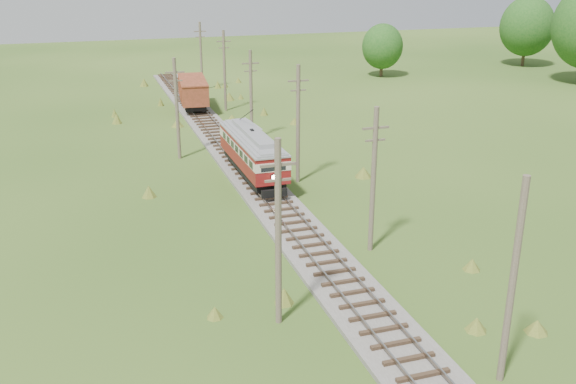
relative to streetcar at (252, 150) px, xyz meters
name	(u,v)px	position (x,y,z in m)	size (l,w,h in m)	color
railbed_main	(248,172)	(0.00, 1.57, -2.25)	(3.60, 96.00, 0.57)	#605B54
streetcar	(252,150)	(0.00, 0.00, 0.00)	(2.68, 11.31, 5.15)	black
gondola	(193,91)	(0.00, 26.01, -0.28)	(3.81, 9.17, 2.96)	black
gravel_pile	(247,123)	(3.65, 16.07, -1.94)	(2.96, 3.14, 1.08)	gray
utility_pole_r_1	(512,283)	(3.10, -27.43, 1.96)	(0.30, 0.30, 8.80)	brown
utility_pole_r_2	(373,179)	(3.30, -14.43, 1.98)	(1.60, 0.30, 8.60)	brown
utility_pole_r_3	(298,123)	(3.20, -1.43, 2.18)	(1.60, 0.30, 9.00)	brown
utility_pole_r_4	(251,95)	(3.00, 11.57, 1.88)	(1.60, 0.30, 8.40)	brown
utility_pole_r_5	(225,70)	(3.40, 24.57, 2.13)	(1.60, 0.30, 8.90)	brown
utility_pole_r_6	(201,55)	(3.20, 37.57, 2.03)	(1.60, 0.30, 8.70)	brown
utility_pole_l_a	(278,232)	(-4.20, -20.43, 2.18)	(1.60, 0.30, 9.00)	brown
utility_pole_l_b	(177,108)	(-4.50, 7.57, 1.98)	(1.60, 0.30, 8.60)	brown
tree_right_5	(527,26)	(56.00, 41.57, 3.75)	(8.40, 8.40, 10.82)	#38281C
tree_mid_b	(382,46)	(30.00, 39.57, 1.89)	(5.88, 5.88, 7.57)	#38281C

